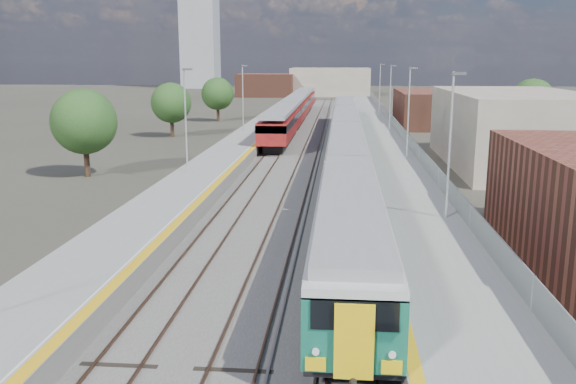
# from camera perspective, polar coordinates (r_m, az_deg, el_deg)

# --- Properties ---
(ground) EXTENTS (320.00, 320.00, 0.00)m
(ground) POSITION_cam_1_polar(r_m,az_deg,el_deg) (60.14, 3.94, 3.56)
(ground) COLOR #47443A
(ground) RESTS_ON ground
(ballast_bed) EXTENTS (10.50, 155.00, 0.06)m
(ballast_bed) POSITION_cam_1_polar(r_m,az_deg,el_deg) (62.68, 1.93, 3.97)
(ballast_bed) COLOR #565451
(ballast_bed) RESTS_ON ground
(tracks) EXTENTS (8.96, 160.00, 0.17)m
(tracks) POSITION_cam_1_polar(r_m,az_deg,el_deg) (64.30, 2.54, 4.24)
(tracks) COLOR #4C3323
(tracks) RESTS_ON ground
(platform_right) EXTENTS (4.70, 155.00, 8.52)m
(platform_right) POSITION_cam_1_polar(r_m,az_deg,el_deg) (62.66, 8.84, 4.29)
(platform_right) COLOR slate
(platform_right) RESTS_ON ground
(platform_left) EXTENTS (4.30, 155.00, 8.52)m
(platform_left) POSITION_cam_1_polar(r_m,az_deg,el_deg) (63.33, -4.24, 4.47)
(platform_left) COLOR slate
(platform_left) RESTS_ON ground
(buildings) EXTENTS (72.00, 185.50, 40.00)m
(buildings) POSITION_cam_1_polar(r_m,az_deg,el_deg) (149.28, -2.43, 12.90)
(buildings) COLOR brown
(buildings) RESTS_ON ground
(green_train) EXTENTS (2.83, 78.91, 3.12)m
(green_train) POSITION_cam_1_polar(r_m,az_deg,el_deg) (54.48, 5.44, 4.96)
(green_train) COLOR black
(green_train) RESTS_ON ground
(red_train) EXTENTS (3.00, 60.72, 3.78)m
(red_train) POSITION_cam_1_polar(r_m,az_deg,el_deg) (87.32, 0.69, 7.78)
(red_train) COLOR black
(red_train) RESTS_ON ground
(tree_a) EXTENTS (5.09, 5.09, 6.90)m
(tree_a) POSITION_cam_1_polar(r_m,az_deg,el_deg) (50.41, -18.55, 6.25)
(tree_a) COLOR #382619
(tree_a) RESTS_ON ground
(tree_b) EXTENTS (4.77, 4.77, 6.46)m
(tree_b) POSITION_cam_1_polar(r_m,az_deg,el_deg) (74.32, -10.88, 8.19)
(tree_b) COLOR #382619
(tree_b) RESTS_ON ground
(tree_c) EXTENTS (4.81, 4.81, 6.52)m
(tree_c) POSITION_cam_1_polar(r_m,az_deg,el_deg) (92.47, -6.61, 9.11)
(tree_c) COLOR #382619
(tree_c) RESTS_ON ground
(tree_d) EXTENTS (5.13, 5.13, 6.95)m
(tree_d) POSITION_cam_1_polar(r_m,az_deg,el_deg) (77.53, 21.89, 7.93)
(tree_d) COLOR #382619
(tree_d) RESTS_ON ground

